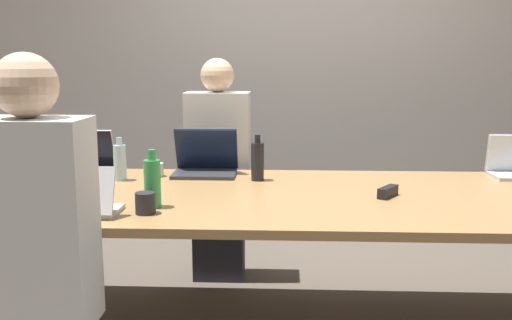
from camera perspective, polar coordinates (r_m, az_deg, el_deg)
The scene contains 14 objects.
curtain_wall at distance 4.46m, azimuth 4.78°, elevation 9.89°, with size 12.00×0.06×2.80m.
conference_table at distance 2.82m, azimuth 5.84°, elevation -4.40°, with size 4.33×1.23×0.76m.
laptop_near_left at distance 2.52m, azimuth -17.52°, elevation -3.91°, with size 0.35×0.22×0.21m.
person_near_left at distance 2.22m, azimuth -21.03°, elevation -9.19°, with size 0.40×0.24×1.43m.
cup_near_left at distance 2.48m, azimuth -11.01°, elevation -4.25°, with size 0.09×0.09×0.09m.
bottle_near_left at distance 2.56m, azimuth -10.32°, elevation -2.24°, with size 0.07×0.07×0.26m.
laptop_far_left at distance 3.43m, azimuth -17.11°, elevation -0.11°, with size 0.37×0.26×0.25m.
cup_far_left at distance 3.54m, azimuth -21.12°, elevation -0.46°, with size 0.07×0.07×0.10m.
bottle_far_left at distance 3.18m, azimuth -13.45°, elevation -0.19°, with size 0.07×0.07×0.24m.
laptop_far_midleft at distance 3.28m, azimuth -5.08°, elevation -0.12°, with size 0.36×0.27×0.27m.
person_far_midleft at distance 3.65m, azimuth -3.78°, elevation -1.37°, with size 0.40×0.24×1.42m.
cup_far_midleft at distance 3.26m, azimuth -9.89°, elevation -0.97°, with size 0.08×0.08×0.08m.
bottle_far_midleft at distance 3.09m, azimuth 0.16°, elevation -0.08°, with size 0.07×0.07×0.25m.
stapler at distance 2.80m, azimuth 13.05°, elevation -3.12°, with size 0.12×0.15×0.05m.
Camera 1 is at (-0.16, -2.73, 1.40)m, focal length 40.00 mm.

